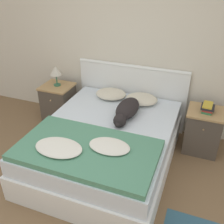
{
  "coord_description": "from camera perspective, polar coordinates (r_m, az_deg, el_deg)",
  "views": [
    {
      "loc": [
        1.13,
        -1.56,
        2.36
      ],
      "look_at": [
        0.07,
        1.2,
        0.66
      ],
      "focal_mm": 42.0,
      "sensor_mm": 36.0,
      "label": 1
    }
  ],
  "objects": [
    {
      "name": "quilt",
      "position": [
        2.87,
        -5.78,
        -8.11
      ],
      "size": [
        1.52,
        0.88,
        0.12
      ],
      "color": "#4C8466",
      "rests_on": "bed"
    },
    {
      "name": "nightstand_left",
      "position": [
        4.46,
        -11.5,
        1.96
      ],
      "size": [
        0.48,
        0.46,
        0.63
      ],
      "color": "#4C4238",
      "rests_on": "ground_plane"
    },
    {
      "name": "pillow_left",
      "position": [
        3.99,
        -0.23,
        3.98
      ],
      "size": [
        0.46,
        0.39,
        0.11
      ],
      "color": "beige",
      "rests_on": "bed"
    },
    {
      "name": "nightstand_right",
      "position": [
        3.88,
        19.15,
        -3.84
      ],
      "size": [
        0.48,
        0.46,
        0.63
      ],
      "color": "#4C4238",
      "rests_on": "ground_plane"
    },
    {
      "name": "dog",
      "position": [
        3.48,
        3.22,
        0.47
      ],
      "size": [
        0.28,
        0.79,
        0.2
      ],
      "color": "black",
      "rests_on": "bed"
    },
    {
      "name": "book_stack",
      "position": [
        3.7,
        20.12,
        0.86
      ],
      "size": [
        0.18,
        0.23,
        0.1
      ],
      "color": "#337547",
      "rests_on": "nightstand_right"
    },
    {
      "name": "ground_plane",
      "position": [
        3.05,
        -10.06,
        -21.61
      ],
      "size": [
        16.0,
        16.0,
        0.0
      ],
      "primitive_type": "plane",
      "color": "brown"
    },
    {
      "name": "headboard",
      "position": [
        4.19,
        4.2,
        3.9
      ],
      "size": [
        1.73,
        0.06,
        1.03
      ],
      "color": "white",
      "rests_on": "ground_plane"
    },
    {
      "name": "pillow_right",
      "position": [
        3.86,
        6.48,
        2.84
      ],
      "size": [
        0.46,
        0.39,
        0.11
      ],
      "color": "beige",
      "rests_on": "bed"
    },
    {
      "name": "wall_back",
      "position": [
        4.01,
        3.96,
        14.07
      ],
      "size": [
        9.0,
        0.06,
        2.55
      ],
      "color": "beige",
      "rests_on": "ground_plane"
    },
    {
      "name": "bed",
      "position": [
        3.46,
        -1.24,
        -7.15
      ],
      "size": [
        1.65,
        2.08,
        0.56
      ],
      "color": "white",
      "rests_on": "ground_plane"
    },
    {
      "name": "table_lamp",
      "position": [
        4.25,
        -12.15,
        8.69
      ],
      "size": [
        0.19,
        0.19,
        0.33
      ],
      "color": "#336B4C",
      "rests_on": "nightstand_left"
    }
  ]
}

